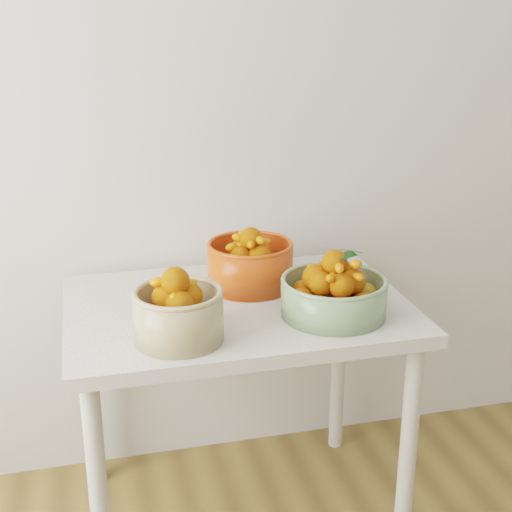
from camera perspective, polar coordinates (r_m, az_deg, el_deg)
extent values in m
cube|color=silver|center=(2.38, 0.98, 13.87)|extent=(4.00, 0.04, 2.70)
cube|color=silver|center=(2.12, -1.51, -4.28)|extent=(1.00, 0.70, 0.04)
cylinder|color=silver|center=(2.02, -12.45, -18.52)|extent=(0.05, 0.05, 0.71)
cylinder|color=silver|center=(2.19, 12.05, -15.08)|extent=(0.05, 0.05, 0.71)
cylinder|color=silver|center=(2.50, -12.97, -10.45)|extent=(0.05, 0.05, 0.71)
cylinder|color=silver|center=(2.64, 6.61, -8.33)|extent=(0.05, 0.05, 0.71)
cylinder|color=tan|center=(1.87, -6.20, -4.85)|extent=(0.26, 0.26, 0.13)
torus|color=tan|center=(1.84, -6.28, -2.96)|extent=(0.26, 0.26, 0.02)
sphere|color=#D1660C|center=(1.88, -4.39, -5.03)|extent=(0.08, 0.08, 0.08)
sphere|color=#D1660C|center=(1.93, -5.81, -4.48)|extent=(0.07, 0.07, 0.07)
sphere|color=#D85A0A|center=(1.90, -7.78, -4.91)|extent=(0.08, 0.08, 0.08)
sphere|color=#D85A0A|center=(1.84, -7.57, -5.78)|extent=(0.08, 0.08, 0.08)
sphere|color=#D85A0A|center=(1.82, -5.41, -5.90)|extent=(0.08, 0.08, 0.08)
sphere|color=#D85A0A|center=(1.87, -6.19, -5.22)|extent=(0.08, 0.08, 0.08)
sphere|color=#D85A0A|center=(1.87, -5.45, -3.24)|extent=(0.08, 0.08, 0.08)
sphere|color=#D85A0A|center=(1.86, -7.17, -3.36)|extent=(0.08, 0.08, 0.08)
sphere|color=#D85A0A|center=(1.82, -6.12, -3.89)|extent=(0.07, 0.07, 0.07)
sphere|color=#D85A0A|center=(1.83, -6.48, -2.01)|extent=(0.07, 0.07, 0.07)
ellipsoid|color=orange|center=(1.84, -7.93, -2.09)|extent=(0.05, 0.04, 0.04)
ellipsoid|color=orange|center=(1.80, -6.52, -3.29)|extent=(0.04, 0.05, 0.04)
ellipsoid|color=orange|center=(1.85, -5.20, -2.22)|extent=(0.04, 0.04, 0.03)
cylinder|color=gray|center=(2.02, 6.22, -3.33)|extent=(0.33, 0.33, 0.10)
torus|color=gray|center=(2.00, 6.28, -1.95)|extent=(0.33, 0.33, 0.01)
sphere|color=#D1660C|center=(2.06, 8.69, -3.09)|extent=(0.07, 0.07, 0.07)
sphere|color=#D85A0A|center=(2.10, 7.40, -2.54)|extent=(0.07, 0.07, 0.07)
sphere|color=#D85A0A|center=(2.11, 5.31, -2.43)|extent=(0.08, 0.08, 0.08)
sphere|color=#D85A0A|center=(2.06, 3.79, -2.90)|extent=(0.07, 0.07, 0.07)
sphere|color=#D85A0A|center=(1.99, 3.67, -3.70)|extent=(0.08, 0.08, 0.08)
sphere|color=#D85A0A|center=(1.94, 5.00, -4.33)|extent=(0.08, 0.08, 0.08)
sphere|color=#D85A0A|center=(1.94, 7.13, -4.45)|extent=(0.08, 0.08, 0.08)
sphere|color=#D85A0A|center=(1.98, 8.65, -3.97)|extent=(0.08, 0.08, 0.08)
sphere|color=#D85A0A|center=(2.02, 6.22, -3.39)|extent=(0.07, 0.07, 0.07)
sphere|color=#D85A0A|center=(2.04, 7.21, -1.47)|extent=(0.07, 0.07, 0.07)
sphere|color=#D85A0A|center=(2.05, 5.78, -1.33)|extent=(0.08, 0.08, 0.08)
sphere|color=#D85A0A|center=(2.01, 4.80, -1.73)|extent=(0.08, 0.08, 0.08)
sphere|color=#D85A0A|center=(1.97, 5.23, -2.21)|extent=(0.07, 0.07, 0.07)
sphere|color=#D85A0A|center=(1.96, 6.85, -2.38)|extent=(0.07, 0.07, 0.07)
sphere|color=#D85A0A|center=(1.99, 7.77, -1.99)|extent=(0.07, 0.07, 0.07)
sphere|color=#D85A0A|center=(1.99, 6.32, -0.51)|extent=(0.07, 0.07, 0.07)
ellipsoid|color=orange|center=(2.05, 5.82, -0.07)|extent=(0.03, 0.04, 0.03)
ellipsoid|color=orange|center=(2.01, 6.35, -1.29)|extent=(0.04, 0.04, 0.03)
ellipsoid|color=orange|center=(1.93, 5.95, -1.81)|extent=(0.04, 0.05, 0.04)
ellipsoid|color=orange|center=(1.98, 6.60, -0.32)|extent=(0.04, 0.04, 0.03)
ellipsoid|color=orange|center=(1.97, 6.16, -1.57)|extent=(0.04, 0.05, 0.03)
ellipsoid|color=orange|center=(1.99, 6.22, -1.25)|extent=(0.05, 0.04, 0.04)
ellipsoid|color=orange|center=(2.00, 7.39, -1.00)|extent=(0.04, 0.03, 0.04)
ellipsoid|color=orange|center=(1.93, 6.68, -0.98)|extent=(0.03, 0.04, 0.04)
ellipsoid|color=orange|center=(1.96, 8.03, -0.62)|extent=(0.04, 0.05, 0.04)
ellipsoid|color=orange|center=(2.06, 6.43, -0.45)|extent=(0.04, 0.04, 0.04)
ellipsoid|color=orange|center=(1.96, 8.17, -1.68)|extent=(0.04, 0.05, 0.03)
ellipsoid|color=orange|center=(2.02, 4.53, -1.01)|extent=(0.04, 0.05, 0.03)
ellipsoid|color=orange|center=(2.01, 6.42, -1.10)|extent=(0.04, 0.04, 0.03)
ellipsoid|color=orange|center=(1.95, 7.93, -0.68)|extent=(0.04, 0.04, 0.03)
ellipsoid|color=orange|center=(1.98, 6.16, -0.29)|extent=(0.05, 0.04, 0.04)
cylinder|color=red|center=(2.21, -0.46, -0.76)|extent=(0.32, 0.32, 0.14)
torus|color=red|center=(2.18, -0.47, 0.93)|extent=(0.33, 0.33, 0.01)
sphere|color=#D1660C|center=(2.23, 1.51, -1.05)|extent=(0.08, 0.08, 0.08)
sphere|color=#D1660C|center=(2.28, 0.20, -0.58)|extent=(0.08, 0.08, 0.08)
sphere|color=#D85A0A|center=(2.27, -1.91, -0.76)|extent=(0.08, 0.08, 0.08)
sphere|color=#D85A0A|center=(2.20, -2.47, -1.43)|extent=(0.08, 0.08, 0.08)
sphere|color=#D85A0A|center=(2.14, -0.97, -1.97)|extent=(0.08, 0.08, 0.08)
sphere|color=#D85A0A|center=(2.16, 0.98, -1.78)|extent=(0.08, 0.08, 0.08)
sphere|color=#D85A0A|center=(2.21, -0.46, -1.24)|extent=(0.07, 0.07, 0.07)
sphere|color=#D85A0A|center=(2.22, 0.36, 0.44)|extent=(0.07, 0.07, 0.07)
sphere|color=#D85A0A|center=(2.22, -1.26, 0.45)|extent=(0.07, 0.07, 0.07)
sphere|color=#D85A0A|center=(2.17, -1.29, -0.09)|extent=(0.07, 0.07, 0.07)
sphere|color=#D85A0A|center=(2.16, 0.31, -0.09)|extent=(0.07, 0.07, 0.07)
sphere|color=#D85A0A|center=(2.18, -0.41, 1.39)|extent=(0.07, 0.07, 0.07)
ellipsoid|color=orange|center=(2.21, 0.22, 1.28)|extent=(0.05, 0.04, 0.03)
ellipsoid|color=orange|center=(2.19, -1.03, 1.74)|extent=(0.04, 0.05, 0.03)
ellipsoid|color=orange|center=(2.18, -1.48, 1.48)|extent=(0.04, 0.04, 0.04)
ellipsoid|color=orange|center=(2.17, -0.35, 1.31)|extent=(0.04, 0.04, 0.03)
ellipsoid|color=orange|center=(2.15, 0.33, 1.25)|extent=(0.04, 0.04, 0.03)
ellipsoid|color=orange|center=(2.23, 0.82, 1.09)|extent=(0.04, 0.04, 0.03)
ellipsoid|color=orange|center=(2.18, 0.02, 0.51)|extent=(0.04, 0.05, 0.04)
ellipsoid|color=orange|center=(2.16, -2.02, 0.70)|extent=(0.04, 0.03, 0.03)
ellipsoid|color=orange|center=(2.23, -0.17, 1.03)|extent=(0.04, 0.05, 0.04)
ellipsoid|color=orange|center=(2.14, -0.42, 0.91)|extent=(0.04, 0.04, 0.03)
ellipsoid|color=orange|center=(2.22, 0.15, 1.00)|extent=(0.05, 0.04, 0.03)
ellipsoid|color=orange|center=(2.18, -1.20, 0.85)|extent=(0.04, 0.03, 0.03)
ellipsoid|color=orange|center=(2.23, -0.38, 1.22)|extent=(0.04, 0.05, 0.04)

